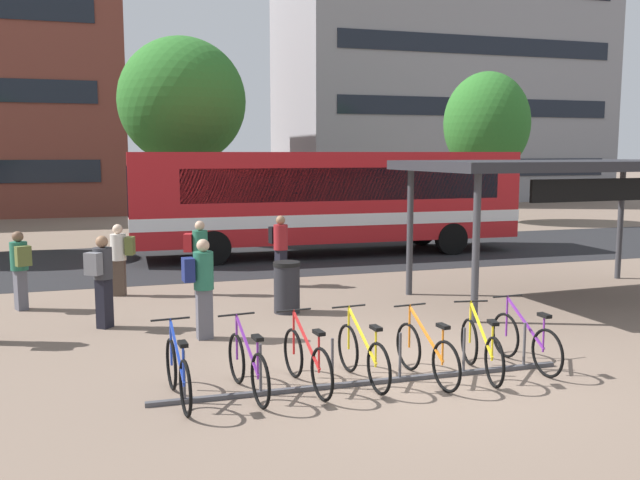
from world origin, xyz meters
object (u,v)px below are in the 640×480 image
parked_bicycle_orange_4 (427,354)px  street_tree_2 (487,124)px  street_tree_0 (182,101)px  trash_bin (287,287)px  commuter_black_pack_0 (280,245)px  parked_bicycle_purple_1 (248,367)px  parked_bicycle_blue_0 (178,373)px  parked_bicycle_red_2 (307,361)px  commuter_grey_pack_1 (102,275)px  commuter_navy_pack_4 (202,282)px  transit_shelter (563,169)px  commuter_olive_pack_3 (120,255)px  commuter_olive_pack_2 (20,265)px  parked_bicycle_yellow_3 (363,356)px  parked_bicycle_yellow_5 (481,349)px  parked_bicycle_purple_6 (526,342)px  city_bus (325,198)px  commuter_red_pack_6 (199,252)px

parked_bicycle_orange_4 → street_tree_2: (12.18, 19.03, 4.07)m
street_tree_0 → trash_bin: bearing=-86.6°
street_tree_2 → commuter_black_pack_0: bearing=-136.7°
parked_bicycle_purple_1 → parked_bicycle_orange_4: size_ratio=1.00×
parked_bicycle_purple_1 → street_tree_2: street_tree_2 is taller
parked_bicycle_blue_0 → parked_bicycle_red_2: 1.73m
parked_bicycle_blue_0 → commuter_grey_pack_1: size_ratio=1.01×
commuter_navy_pack_4 → street_tree_2: street_tree_2 is taller
transit_shelter → street_tree_0: size_ratio=0.95×
commuter_navy_pack_4 → street_tree_0: 14.18m
trash_bin → street_tree_2: 19.88m
commuter_black_pack_0 → commuter_olive_pack_3: 3.67m
commuter_grey_pack_1 → commuter_olive_pack_2: 2.56m
parked_bicycle_yellow_3 → parked_bicycle_yellow_5: bearing=-101.1°
commuter_olive_pack_3 → parked_bicycle_orange_4: bearing=133.6°
parked_bicycle_red_2 → commuter_black_pack_0: 7.21m
parked_bicycle_purple_6 → street_tree_2: size_ratio=0.25×
commuter_navy_pack_4 → commuter_grey_pack_1: bearing=136.7°
parked_bicycle_red_2 → parked_bicycle_yellow_3: size_ratio=1.00×
parked_bicycle_blue_0 → commuter_navy_pack_4: commuter_navy_pack_4 is taller
commuter_grey_pack_1 → trash_bin: bearing=-48.9°
commuter_navy_pack_4 → parked_bicycle_purple_6: bearing=-39.5°
city_bus → street_tree_0: bearing=-50.4°
city_bus → commuter_black_pack_0: (-2.59, -4.58, -0.79)m
parked_bicycle_blue_0 → parked_bicycle_yellow_5: 4.28m
street_tree_0 → transit_shelter: bearing=-61.4°
parked_bicycle_orange_4 → street_tree_2: 22.96m
street_tree_2 → commuter_navy_pack_4: bearing=-133.1°
parked_bicycle_blue_0 → commuter_olive_pack_2: commuter_olive_pack_2 is taller
parked_bicycle_red_2 → parked_bicycle_yellow_5: 2.56m
parked_bicycle_yellow_5 → transit_shelter: (4.38, 4.20, 2.45)m
parked_bicycle_yellow_5 → street_tree_2: 22.55m
parked_bicycle_orange_4 → commuter_red_pack_6: bearing=13.9°
parked_bicycle_purple_1 → commuter_olive_pack_3: 7.22m
parked_bicycle_blue_0 → commuter_grey_pack_1: bearing=8.2°
parked_bicycle_blue_0 → commuter_olive_pack_2: size_ratio=1.06×
parked_bicycle_red_2 → parked_bicycle_orange_4: (1.70, -0.18, 0.00)m
commuter_black_pack_0 → transit_shelter: bearing=44.4°
commuter_olive_pack_3 → parked_bicycle_blue_0: bearing=109.3°
commuter_olive_pack_3 → commuter_red_pack_6: size_ratio=0.96×
parked_bicycle_orange_4 → commuter_olive_pack_2: bearing=38.2°
parked_bicycle_purple_1 → parked_bicycle_orange_4: same height
parked_bicycle_blue_0 → parked_bicycle_yellow_5: size_ratio=1.01×
parked_bicycle_purple_1 → trash_bin: size_ratio=1.67×
commuter_olive_pack_3 → street_tree_2: size_ratio=0.24×
parked_bicycle_purple_1 → commuter_red_pack_6: bearing=-8.3°
parked_bicycle_purple_6 → commuter_navy_pack_4: (-4.42, 2.97, 0.62)m
parked_bicycle_yellow_3 → commuter_red_pack_6: size_ratio=1.02×
parked_bicycle_red_2 → commuter_olive_pack_2: 7.52m
commuter_black_pack_0 → parked_bicycle_purple_6: bearing=-0.8°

